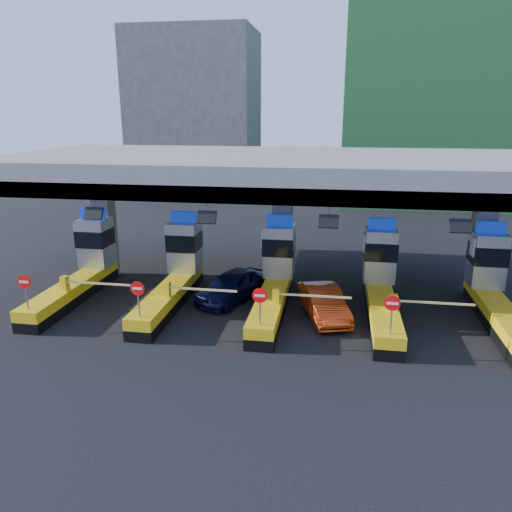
# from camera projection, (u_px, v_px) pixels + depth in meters

# --- Properties ---
(ground) EXTENTS (120.00, 120.00, 0.00)m
(ground) POSITION_uv_depth(u_px,v_px,m) (274.00, 306.00, 24.33)
(ground) COLOR black
(ground) RESTS_ON ground
(toll_canopy) EXTENTS (28.00, 12.09, 7.00)m
(toll_canopy) POSITION_uv_depth(u_px,v_px,m) (283.00, 172.00, 25.34)
(toll_canopy) COLOR slate
(toll_canopy) RESTS_ON ground
(toll_lane_far_left) EXTENTS (4.43, 8.00, 4.16)m
(toll_lane_far_left) POSITION_uv_depth(u_px,v_px,m) (84.00, 267.00, 25.76)
(toll_lane_far_left) COLOR black
(toll_lane_far_left) RESTS_ON ground
(toll_lane_left) EXTENTS (4.43, 8.00, 4.16)m
(toll_lane_left) POSITION_uv_depth(u_px,v_px,m) (177.00, 271.00, 24.98)
(toll_lane_left) COLOR black
(toll_lane_left) RESTS_ON ground
(toll_lane_center) EXTENTS (4.43, 8.00, 4.16)m
(toll_lane_center) POSITION_uv_depth(u_px,v_px,m) (275.00, 277.00, 24.20)
(toll_lane_center) COLOR black
(toll_lane_center) RESTS_ON ground
(toll_lane_right) EXTENTS (4.43, 8.00, 4.16)m
(toll_lane_right) POSITION_uv_depth(u_px,v_px,m) (381.00, 282.00, 23.42)
(toll_lane_right) COLOR black
(toll_lane_right) RESTS_ON ground
(toll_lane_far_right) EXTENTS (4.43, 8.00, 4.16)m
(toll_lane_far_right) POSITION_uv_depth(u_px,v_px,m) (494.00, 288.00, 22.65)
(toll_lane_far_right) COLOR black
(toll_lane_far_right) RESTS_ON ground
(bg_building_scaffold) EXTENTS (18.00, 12.00, 28.00)m
(bg_building_scaffold) POSITION_uv_depth(u_px,v_px,m) (439.00, 60.00, 48.88)
(bg_building_scaffold) COLOR #1E5926
(bg_building_scaffold) RESTS_ON ground
(bg_building_concrete) EXTENTS (14.00, 10.00, 18.00)m
(bg_building_concrete) POSITION_uv_depth(u_px,v_px,m) (195.00, 112.00, 58.11)
(bg_building_concrete) COLOR #4C4C49
(bg_building_concrete) RESTS_ON ground
(van) EXTENTS (3.53, 4.85, 1.54)m
(van) POSITION_uv_depth(u_px,v_px,m) (233.00, 286.00, 24.81)
(van) COLOR black
(van) RESTS_ON ground
(red_car) EXTENTS (2.74, 4.58, 1.42)m
(red_car) POSITION_uv_depth(u_px,v_px,m) (323.00, 303.00, 22.77)
(red_car) COLOR maroon
(red_car) RESTS_ON ground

